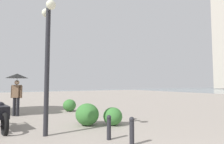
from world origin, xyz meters
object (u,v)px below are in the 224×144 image
(lamppost, at_px, (48,47))
(motorcycle, at_px, (0,115))
(pedestrian, at_px, (17,82))
(bollard_mid, at_px, (109,127))
(bollard_near, at_px, (132,130))

(lamppost, relative_size, motorcycle, 1.85)
(pedestrian, bearing_deg, motorcycle, 167.54)
(bollard_mid, bearing_deg, lamppost, 48.50)
(lamppost, distance_m, bollard_mid, 3.00)
(bollard_near, xyz_separation_m, bollard_mid, (0.68, 0.28, -0.02))
(bollard_near, height_order, bollard_mid, bollard_near)
(lamppost, bearing_deg, pedestrian, 8.10)
(lamppost, relative_size, bollard_mid, 5.92)
(bollard_near, bearing_deg, pedestrian, 20.71)
(pedestrian, height_order, bollard_near, pedestrian)
(pedestrian, height_order, bollard_mid, pedestrian)
(motorcycle, height_order, bollard_near, motorcycle)
(lamppost, distance_m, pedestrian, 4.30)
(motorcycle, bearing_deg, pedestrian, -12.46)
(lamppost, bearing_deg, motorcycle, 38.33)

